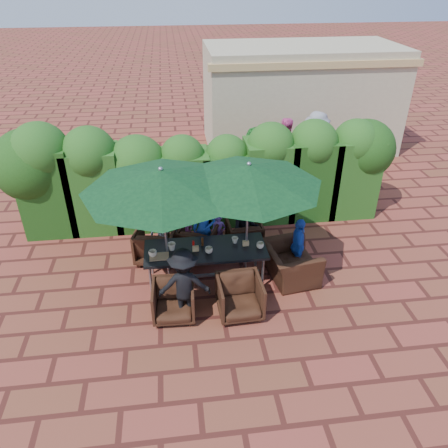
{
  "coord_description": "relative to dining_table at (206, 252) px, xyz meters",
  "views": [
    {
      "loc": [
        -0.71,
        -6.83,
        5.4
      ],
      "look_at": [
        0.2,
        0.4,
        1.0
      ],
      "focal_mm": 35.0,
      "sensor_mm": 36.0,
      "label": 1
    }
  ],
  "objects": [
    {
      "name": "building",
      "position": [
        3.71,
        7.04,
        0.93
      ],
      "size": [
        6.2,
        3.08,
        3.2
      ],
      "color": "#BBAF8B",
      "rests_on": "ground"
    },
    {
      "name": "adult_far_mid",
      "position": [
        0.05,
        0.85,
        -0.01
      ],
      "size": [
        0.57,
        0.51,
        1.33
      ],
      "primitive_type": "imported",
      "rotation": [
        0.0,
        0.0,
        -0.28
      ],
      "color": "#204AB1",
      "rests_on": "ground"
    },
    {
      "name": "child_right",
      "position": [
        0.37,
        1.03,
        -0.25
      ],
      "size": [
        0.34,
        0.3,
        0.86
      ],
      "primitive_type": "imported",
      "rotation": [
        0.0,
        0.0,
        -0.15
      ],
      "color": "#8952B3",
      "rests_on": "ground"
    },
    {
      "name": "chair_far_right",
      "position": [
        0.92,
        1.05,
        -0.3
      ],
      "size": [
        0.75,
        0.71,
        0.74
      ],
      "primitive_type": "imported",
      "rotation": [
        0.0,
        0.0,
        3.19
      ],
      "color": "black",
      "rests_on": "ground"
    },
    {
      "name": "chair_near_right",
      "position": [
        0.51,
        -0.99,
        -0.28
      ],
      "size": [
        0.79,
        0.75,
        0.79
      ],
      "primitive_type": "imported",
      "rotation": [
        0.0,
        0.0,
        0.05
      ],
      "color": "black",
      "rests_on": "ground"
    },
    {
      "name": "hedge_wall",
      "position": [
        -0.06,
        2.36,
        0.67
      ],
      "size": [
        9.1,
        1.6,
        2.57
      ],
      "color": "#15370F",
      "rests_on": "ground"
    },
    {
      "name": "chair_far_mid",
      "position": [
        -0.08,
        0.91,
        -0.29
      ],
      "size": [
        0.97,
        0.94,
        0.77
      ],
      "primitive_type": "imported",
      "rotation": [
        0.0,
        0.0,
        2.73
      ],
      "color": "black",
      "rests_on": "ground"
    },
    {
      "name": "cup_b",
      "position": [
        -0.63,
        0.04,
        0.15
      ],
      "size": [
        0.15,
        0.15,
        0.14
      ],
      "primitive_type": "imported",
      "color": "beige",
      "rests_on": "dining_table"
    },
    {
      "name": "chair_end_right",
      "position": [
        1.65,
        -0.11,
        -0.21
      ],
      "size": [
        0.84,
        1.16,
        0.93
      ],
      "primitive_type": "imported",
      "rotation": [
        0.0,
        0.0,
        1.71
      ],
      "color": "black",
      "rests_on": "ground"
    },
    {
      "name": "child_left",
      "position": [
        -0.32,
        1.14,
        -0.27
      ],
      "size": [
        0.34,
        0.3,
        0.8
      ],
      "primitive_type": "imported",
      "rotation": [
        0.0,
        0.0,
        0.26
      ],
      "color": "#DE4E9B",
      "rests_on": "ground"
    },
    {
      "name": "ketchup_bottle",
      "position": [
        -0.22,
        0.04,
        0.16
      ],
      "size": [
        0.04,
        0.04,
        0.17
      ],
      "primitive_type": "cylinder",
      "color": "#B20C0A",
      "rests_on": "dining_table"
    },
    {
      "name": "pedestrian_b",
      "position": [
        2.61,
        4.51,
        0.2
      ],
      "size": [
        0.9,
        0.62,
        1.76
      ],
      "primitive_type": "imported",
      "rotation": [
        0.0,
        0.0,
        3.27
      ],
      "color": "#DE4E9B",
      "rests_on": "ground"
    },
    {
      "name": "umbrella_right",
      "position": [
        0.79,
        0.03,
        1.54
      ],
      "size": [
        2.66,
        2.66,
        2.46
      ],
      "color": "gray",
      "rests_on": "ground"
    },
    {
      "name": "adult_near_left",
      "position": [
        -0.45,
        -0.94,
        0.02
      ],
      "size": [
        0.9,
        0.43,
        1.38
      ],
      "primitive_type": "imported",
      "rotation": [
        0.0,
        0.0,
        3.11
      ],
      "color": "black",
      "rests_on": "ground"
    },
    {
      "name": "number_block_left",
      "position": [
        -0.19,
        -0.05,
        0.13
      ],
      "size": [
        0.12,
        0.06,
        0.1
      ],
      "primitive_type": "cube",
      "color": "tan",
      "rests_on": "dining_table"
    },
    {
      "name": "adult_far_right",
      "position": [
        0.92,
        0.87,
        -0.09
      ],
      "size": [
        0.62,
        0.44,
        1.18
      ],
      "primitive_type": "imported",
      "rotation": [
        0.0,
        0.0,
        -0.18
      ],
      "color": "black",
      "rests_on": "ground"
    },
    {
      "name": "serving_tray",
      "position": [
        -0.87,
        -0.16,
        0.08
      ],
      "size": [
        0.35,
        0.25,
        0.02
      ],
      "primitive_type": "cube",
      "color": "#9C754B",
      "rests_on": "dining_table"
    },
    {
      "name": "sauce_bottle",
      "position": [
        -0.05,
        0.12,
        0.16
      ],
      "size": [
        0.04,
        0.04,
        0.17
      ],
      "primitive_type": "cylinder",
      "color": "#4C230C",
      "rests_on": "dining_table"
    },
    {
      "name": "cup_d",
      "position": [
        0.58,
        0.13,
        0.13
      ],
      "size": [
        0.13,
        0.13,
        0.12
      ],
      "primitive_type": "imported",
      "color": "beige",
      "rests_on": "dining_table"
    },
    {
      "name": "chair_near_left",
      "position": [
        -0.65,
        -0.92,
        -0.3
      ],
      "size": [
        0.74,
        0.7,
        0.74
      ],
      "primitive_type": "imported",
      "rotation": [
        0.0,
        0.0,
        -0.04
      ],
      "color": "black",
      "rests_on": "ground"
    },
    {
      "name": "number_block_right",
      "position": [
        0.77,
        0.02,
        0.13
      ],
      "size": [
        0.12,
        0.06,
        0.1
      ],
      "primitive_type": "cube",
      "color": "tan",
      "rests_on": "dining_table"
    },
    {
      "name": "cup_e",
      "position": [
        1.03,
        -0.1,
        0.13
      ],
      "size": [
        0.14,
        0.14,
        0.11
      ],
      "primitive_type": "imported",
      "color": "beige",
      "rests_on": "dining_table"
    },
    {
      "name": "ground",
      "position": [
        0.21,
        0.04,
        -0.67
      ],
      "size": [
        80.0,
        80.0,
        0.0
      ],
      "primitive_type": "plane",
      "color": "maroon",
      "rests_on": "ground"
    },
    {
      "name": "cup_a",
      "position": [
        -0.98,
        -0.12,
        0.14
      ],
      "size": [
        0.15,
        0.15,
        0.12
      ],
      "primitive_type": "imported",
      "color": "beige",
      "rests_on": "dining_table"
    },
    {
      "name": "adult_far_left",
      "position": [
        -0.79,
        0.96,
        -0.05
      ],
      "size": [
        0.66,
        0.44,
        1.25
      ],
      "primitive_type": "imported",
      "rotation": [
        0.0,
        0.0,
        0.12
      ],
      "color": "white",
      "rests_on": "ground"
    },
    {
      "name": "umbrella_left",
      "position": [
        -0.72,
        0.01,
        1.54
      ],
      "size": [
        2.8,
        2.8,
        2.46
      ],
      "color": "gray",
      "rests_on": "ground"
    },
    {
      "name": "pedestrian_a",
      "position": [
        1.71,
        4.25,
        0.14
      ],
      "size": [
        1.61,
        1.1,
        1.62
      ],
      "primitive_type": "imported",
      "rotation": [
        0.0,
        0.0,
        2.73
      ],
      "color": "#23832A",
      "rests_on": "ground"
    },
    {
      "name": "chair_far_left",
      "position": [
        -0.95,
        0.85,
        -0.26
      ],
      "size": [
        0.96,
        0.92,
        0.83
      ],
      "primitive_type": "imported",
      "rotation": [
        0.0,
        0.0,
        2.91
      ],
      "color": "black",
      "rests_on": "ground"
    },
    {
      "name": "cup_c",
      "position": [
        0.05,
        -0.14,
        0.13
      ],
      "size": [
        0.15,
        0.15,
        0.12
      ],
      "primitive_type": "imported",
      "color": "beige",
      "rests_on": "dining_table"
    },
    {
      "name": "pedestrian_c",
      "position": [
        3.5,
        4.46,
        0.28
      ],
      "size": [
        1.19,
        1.3,
        1.91
      ],
      "primitive_type": "imported",
      "rotation": [
        0.0,
        0.0,
        2.24
      ],
      "color": "gray",
      "rests_on": "ground"
    },
    {
      "name": "adult_end_right",
      "position": [
        1.83,
        0.08,
        -0.08
      ],
      "size": [
        0.46,
        0.75,
        1.2
      ],
      "primitive_type": "imported",
      "rotation": [
        0.0,
        0.0,
        1.41
      ],
      "color": "#204AB1",
      "rests_on": "ground"
    },
    {
      "name": "dining_table",
      "position": [
        0.0,
        0.0,
        0.0
      ],
      "size": [
        2.3,
        0.9,
        0.75
      ],
      "color": "black",
      "rests_on": "ground"
    }
  ]
}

